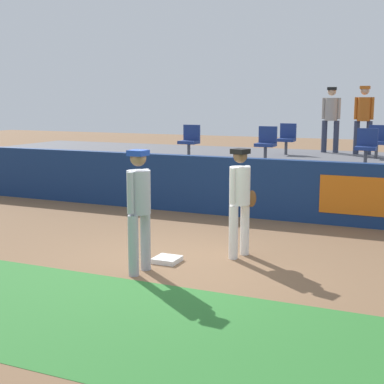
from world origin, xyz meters
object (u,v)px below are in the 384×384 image
Objects in this scene: seat_front_center at (266,142)px; spectator_capped at (364,115)px; player_runner_visitor at (139,203)px; first_base at (167,260)px; seat_back_right at (377,140)px; seat_front_right at (366,145)px; seat_front_left at (190,139)px; player_fielder_home at (240,195)px; seat_back_center at (287,137)px; spectator_hooded at (331,115)px.

spectator_capped reaches higher than seat_front_center.
seat_front_center reaches higher than player_runner_visitor.
seat_back_right reaches higher than first_base.
seat_front_right is at bearing 99.52° from spectator_capped.
seat_front_left reaches higher than player_runner_visitor.
player_fielder_home is at bearing -78.83° from seat_front_center.
first_base is at bearing -90.96° from seat_back_center.
seat_front_left reaches higher than first_base.
spectator_capped is at bearing 53.78° from seat_front_center.
first_base is 0.48× the size of seat_back_center.
player_runner_visitor is at bearing -91.92° from seat_front_center.
player_fielder_home is 2.16× the size of seat_back_center.
seat_back_right is at bearing 88.25° from seat_front_right.
seat_back_right is 2.35m from seat_back_center.
spectator_capped is (1.94, 2.65, 0.60)m from seat_front_center.
seat_front_left is 2.04m from seat_front_center.
spectator_hooded reaches higher than first_base.
seat_back_center is at bearing 89.04° from first_base.
player_runner_visitor is at bearing 76.84° from spectator_capped.
spectator_hooded is (-1.37, 1.06, 0.59)m from seat_back_right.
player_runner_visitor is 2.23× the size of seat_front_center.
seat_back_right is at bearing 119.41° from spectator_capped.
seat_front_left is at bearing -139.33° from seat_back_center.
first_base is 0.22× the size of spectator_hooded.
seat_front_left is 1.00× the size of seat_front_right.
seat_back_center is 2.92m from seat_front_right.
seat_back_center reaches higher than player_runner_visitor.
first_base is 1.24m from player_runner_visitor.
seat_back_right and seat_front_center have the same top height.
seat_back_center is at bearing 40.67° from seat_front_left.
player_runner_visitor is (-1.10, -1.45, 0.04)m from player_fielder_home.
seat_front_center is at bearing -177.91° from player_runner_visitor.
player_runner_visitor is at bearing 76.95° from spectator_hooded.
seat_front_right is 0.45× the size of spectator_capped.
player_runner_visitor is 6.02m from seat_front_center.
player_runner_visitor is (-0.13, -0.66, 1.04)m from first_base.
seat_front_left is at bearing -180.00° from seat_front_right.
spectator_capped is (2.14, 8.64, 1.10)m from player_runner_visitor.
seat_back_center and seat_front_center have the same top height.
first_base is 0.22× the size of spectator_capped.
player_fielder_home is 2.16× the size of seat_front_left.
seat_front_center is 3.34m from spectator_capped.
first_base is 8.53m from spectator_hooded.
seat_back_right and seat_front_right have the same top height.
seat_front_right and seat_front_center have the same top height.
player_fielder_home is 4.67m from seat_front_center.
seat_front_left is (-1.98, 5.33, 1.55)m from first_base.
seat_back_center is at bearing -177.85° from player_runner_visitor.
seat_back_right and seat_front_left have the same top height.
seat_back_center is at bearing -180.00° from seat_back_right.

